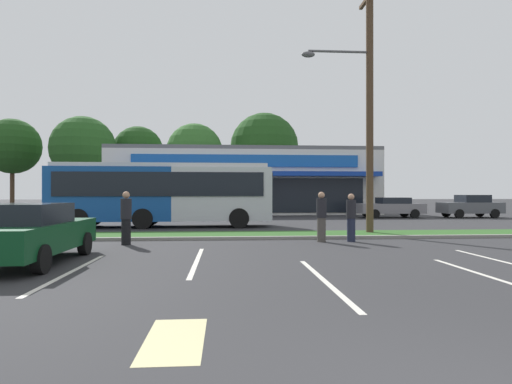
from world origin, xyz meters
TOP-DOWN VIEW (x-y plane):
  - grass_median at (0.00, 14.00)m, footprint 56.00×2.20m
  - curb_lip at (0.00, 12.78)m, footprint 56.00×0.24m
  - parking_stripe_0 at (-5.47, 6.58)m, footprint 0.12×4.80m
  - parking_stripe_1 at (-2.80, 7.86)m, footprint 0.12×4.80m
  - parking_stripe_2 at (-0.10, 5.25)m, footprint 0.12×4.80m
  - parking_stripe_3 at (3.41, 5.22)m, footprint 0.12×4.80m
  - parking_stripe_4 at (4.98, 6.98)m, footprint 0.12×4.80m
  - lot_arrow at (-2.67, 2.02)m, footprint 0.70×1.60m
  - storefront_building at (-0.40, 37.01)m, footprint 22.17×15.36m
  - tree_far_left at (-24.71, 43.92)m, footprint 5.86×5.86m
  - tree_left at (-16.82, 42.25)m, footprint 6.68×6.68m
  - tree_mid_left at (-11.95, 46.10)m, footprint 5.66×5.66m
  - tree_mid at (-5.34, 42.90)m, footprint 6.01×6.01m
  - tree_mid_right at (2.40, 44.99)m, footprint 7.74×7.74m
  - utility_pole at (3.82, 14.23)m, footprint 3.03×2.40m
  - city_bus at (-5.25, 19.09)m, footprint 11.12×2.78m
  - car_0 at (-6.90, 7.73)m, footprint 1.99×4.60m
  - car_1 at (15.49, 26.14)m, footprint 4.16×1.97m
  - car_2 at (9.70, 26.34)m, footprint 4.58×1.95m
  - pedestrian_near_bench at (-5.40, 11.51)m, footprint 0.36×0.36m
  - pedestrian_by_pole at (1.38, 11.91)m, footprint 0.36×0.36m
  - pedestrian_mid at (2.46, 11.88)m, footprint 0.35×0.35m

SIDE VIEW (x-z plane):
  - parking_stripe_0 at x=-5.47m, z-range 0.00..0.01m
  - parking_stripe_1 at x=-2.80m, z-range 0.00..0.01m
  - parking_stripe_2 at x=-0.10m, z-range 0.00..0.01m
  - parking_stripe_3 at x=3.41m, z-range 0.00..0.01m
  - parking_stripe_4 at x=4.98m, z-range 0.00..0.01m
  - lot_arrow at x=-2.67m, z-range 0.00..0.01m
  - grass_median at x=0.00m, z-range 0.00..0.12m
  - curb_lip at x=0.00m, z-range 0.00..0.12m
  - car_2 at x=9.70m, z-range 0.03..1.47m
  - car_0 at x=-6.90m, z-range 0.02..1.51m
  - car_1 at x=15.49m, z-range 0.01..1.63m
  - pedestrian_mid at x=2.46m, z-range 0.00..1.73m
  - pedestrian_by_pole at x=1.38m, z-range 0.00..1.80m
  - pedestrian_near_bench at x=-5.40m, z-range 0.00..1.81m
  - city_bus at x=-5.25m, z-range 0.14..3.39m
  - storefront_building at x=-0.40m, z-range 0.00..5.53m
  - utility_pole at x=3.82m, z-range 0.35..10.96m
  - tree_mid at x=-5.34m, z-range 1.60..10.83m
  - tree_left at x=-16.82m, z-range 1.52..11.27m
  - tree_mid_left at x=-11.95m, z-range 1.83..11.20m
  - tree_far_left at x=-24.71m, z-range 1.89..11.59m
  - tree_mid_right at x=2.40m, z-range 1.55..12.41m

